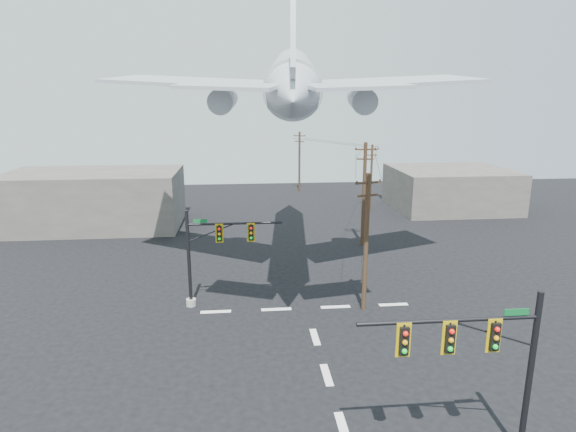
{
  "coord_description": "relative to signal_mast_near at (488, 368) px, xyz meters",
  "views": [
    {
      "loc": [
        -4.02,
        -17.51,
        13.77
      ],
      "look_at": [
        -1.88,
        5.0,
        8.15
      ],
      "focal_mm": 30.0,
      "sensor_mm": 36.0,
      "label": 1
    }
  ],
  "objects": [
    {
      "name": "ground",
      "position": [
        -4.95,
        2.25,
        -3.92
      ],
      "size": [
        120.0,
        120.0,
        0.0
      ],
      "primitive_type": "plane",
      "color": "black",
      "rests_on": "ground"
    },
    {
      "name": "lane_markings",
      "position": [
        -4.95,
        7.58,
        -3.91
      ],
      "size": [
        14.0,
        21.2,
        0.01
      ],
      "color": "white",
      "rests_on": "ground"
    },
    {
      "name": "signal_mast_near",
      "position": [
        0.0,
        0.0,
        0.0
      ],
      "size": [
        7.14,
        0.76,
        6.89
      ],
      "color": "#9A998C",
      "rests_on": "ground"
    },
    {
      "name": "signal_mast_far",
      "position": [
        -11.31,
        15.36,
        -0.35
      ],
      "size": [
        6.53,
        0.73,
        6.63
      ],
      "color": "#9A998C",
      "rests_on": "ground"
    },
    {
      "name": "utility_pole_a",
      "position": [
        -1.17,
        13.71,
        0.88
      ],
      "size": [
        1.8,
        0.61,
        9.17
      ],
      "rotation": [
        0.0,
        0.0,
        0.27
      ],
      "color": "#412D1C",
      "rests_on": "ground"
    },
    {
      "name": "utility_pole_b",
      "position": [
        2.24,
        27.9,
        1.18
      ],
      "size": [
        1.96,
        0.5,
        9.74
      ],
      "rotation": [
        0.0,
        0.0,
        -0.19
      ],
      "color": "#412D1C",
      "rests_on": "ground"
    },
    {
      "name": "utility_pole_c",
      "position": [
        6.84,
        42.37,
        0.33
      ],
      "size": [
        1.66,
        0.33,
        8.12
      ],
      "rotation": [
        0.0,
        0.0,
        -0.13
      ],
      "color": "#412D1C",
      "rests_on": "ground"
    },
    {
      "name": "utility_pole_d",
      "position": [
        -0.57,
        55.32,
        0.7
      ],
      "size": [
        1.75,
        0.76,
        8.81
      ],
      "rotation": [
        0.0,
        0.0,
        -0.36
      ],
      "color": "#412D1C",
      "rests_on": "ground"
    },
    {
      "name": "power_lines",
      "position": [
        2.76,
        35.03,
        4.37
      ],
      "size": [
        9.59,
        41.62,
        0.96
      ],
      "color": "black"
    },
    {
      "name": "airliner",
      "position": [
        -5.17,
        21.26,
        11.26
      ],
      "size": [
        28.57,
        30.21,
        7.88
      ],
      "rotation": [
        0.0,
        -0.12,
        1.47
      ],
      "color": "#ACB2B9"
    },
    {
      "name": "building_left",
      "position": [
        -24.95,
        37.25,
        -0.92
      ],
      "size": [
        18.0,
        10.0,
        6.0
      ],
      "primitive_type": "cube",
      "color": "#645F58",
      "rests_on": "ground"
    },
    {
      "name": "building_right",
      "position": [
        17.05,
        42.25,
        -1.42
      ],
      "size": [
        14.0,
        12.0,
        5.0
      ],
      "primitive_type": "cube",
      "color": "#645F58",
      "rests_on": "ground"
    }
  ]
}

